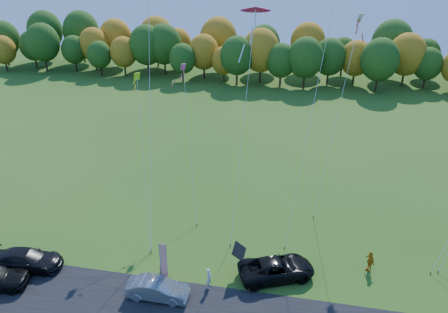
% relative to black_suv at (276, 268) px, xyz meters
% --- Properties ---
extents(ground, '(160.00, 160.00, 0.00)m').
position_rel_black_suv_xyz_m(ground, '(-4.95, -0.87, -0.77)').
color(ground, '#255316').
extents(tree_line, '(116.00, 12.00, 10.00)m').
position_rel_black_suv_xyz_m(tree_line, '(-4.95, 54.13, -0.77)').
color(tree_line, '#1E4711').
rests_on(tree_line, ground).
extents(black_suv, '(6.13, 4.58, 1.55)m').
position_rel_black_suv_xyz_m(black_suv, '(0.00, 0.00, 0.00)').
color(black_suv, black).
rests_on(black_suv, ground).
extents(silver_sedan, '(4.36, 1.59, 1.43)m').
position_rel_black_suv_xyz_m(silver_sedan, '(-7.81, -3.73, -0.06)').
color(silver_sedan, '#A3A4A8').
rests_on(silver_sedan, ground).
extents(dark_truck_a, '(5.53, 2.90, 1.53)m').
position_rel_black_suv_xyz_m(dark_truck_a, '(-18.50, -2.72, -0.01)').
color(dark_truck_a, black).
rests_on(dark_truck_a, ground).
extents(person_tailgate_a, '(0.38, 0.58, 1.58)m').
position_rel_black_suv_xyz_m(person_tailgate_a, '(-4.58, -2.03, 0.02)').
color(person_tailgate_a, silver).
rests_on(person_tailgate_a, ground).
extents(person_tailgate_b, '(0.93, 0.95, 1.55)m').
position_rel_black_suv_xyz_m(person_tailgate_b, '(-8.14, -1.51, -0.00)').
color(person_tailgate_b, gray).
rests_on(person_tailgate_b, ground).
extents(person_east, '(0.84, 1.07, 1.69)m').
position_rel_black_suv_xyz_m(person_east, '(6.74, 2.10, 0.07)').
color(person_east, '#C27512').
rests_on(person_east, ground).
extents(feather_flag, '(0.51, 0.12, 3.83)m').
position_rel_black_suv_xyz_m(feather_flag, '(-7.68, -2.69, 1.56)').
color(feather_flag, '#999999').
rests_on(feather_flag, ground).
extents(kite_delta_blue, '(3.24, 10.29, 29.72)m').
position_rel_black_suv_xyz_m(kite_delta_blue, '(-10.93, 5.89, 14.20)').
color(kite_delta_blue, '#4C3F33').
rests_on(kite_delta_blue, ground).
extents(kite_parafoil_orange, '(4.98, 13.41, 25.71)m').
position_rel_black_suv_xyz_m(kite_parafoil_orange, '(1.96, 9.96, 11.93)').
color(kite_parafoil_orange, '#4C3F33').
rests_on(kite_parafoil_orange, ground).
extents(kite_delta_red, '(2.64, 10.55, 18.92)m').
position_rel_black_suv_xyz_m(kite_delta_red, '(-3.82, 8.98, 10.61)').
color(kite_delta_red, '#4C3F33').
rests_on(kite_delta_red, ground).
extents(kite_diamond_yellow, '(3.66, 8.02, 12.96)m').
position_rel_black_suv_xyz_m(kite_diamond_yellow, '(-11.55, 4.54, 5.48)').
color(kite_diamond_yellow, '#4C3F33').
rests_on(kite_diamond_yellow, ground).
extents(kite_diamond_white, '(3.11, 6.85, 17.41)m').
position_rel_black_suv_xyz_m(kite_diamond_white, '(3.81, 11.73, 7.71)').
color(kite_diamond_white, '#4C3F33').
rests_on(kite_diamond_white, ground).
extents(kite_diamond_pink, '(3.17, 7.00, 13.03)m').
position_rel_black_suv_xyz_m(kite_diamond_pink, '(-8.75, 8.55, 5.56)').
color(kite_diamond_pink, '#4C3F33').
rests_on(kite_diamond_pink, ground).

